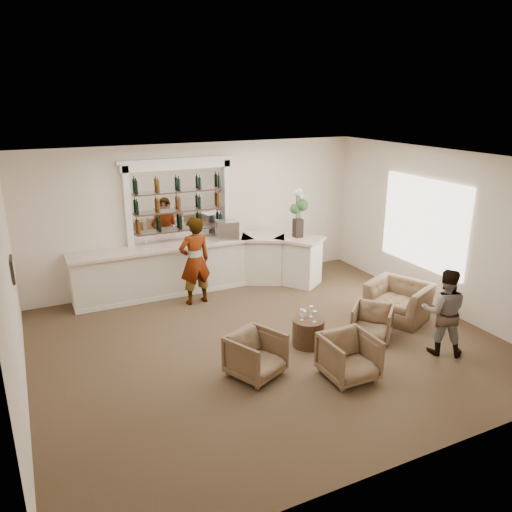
{
  "coord_description": "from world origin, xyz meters",
  "views": [
    {
      "loc": [
        -3.71,
        -7.25,
        4.3
      ],
      "look_at": [
        0.2,
        0.9,
        1.38
      ],
      "focal_mm": 35.0,
      "sensor_mm": 36.0,
      "label": 1
    }
  ],
  "objects_px": {
    "bar_counter": "(202,266)",
    "flower_vase": "(298,210)",
    "guest": "(444,312)",
    "armchair_center": "(349,357)",
    "cocktail_table": "(308,332)",
    "armchair_far": "(399,301)",
    "espresso_machine": "(227,230)",
    "armchair_left": "(256,355)",
    "sommelier": "(195,261)",
    "armchair_right": "(372,323)"
  },
  "relations": [
    {
      "from": "armchair_far",
      "to": "espresso_machine",
      "type": "distance_m",
      "value": 4.1
    },
    {
      "from": "sommelier",
      "to": "armchair_far",
      "type": "distance_m",
      "value": 4.28
    },
    {
      "from": "armchair_far",
      "to": "flower_vase",
      "type": "xyz_separation_m",
      "value": [
        -0.83,
        2.63,
        1.41
      ]
    },
    {
      "from": "armchair_right",
      "to": "flower_vase",
      "type": "xyz_separation_m",
      "value": [
        0.21,
        3.13,
        1.46
      ]
    },
    {
      "from": "armchair_center",
      "to": "armchair_left",
      "type": "bearing_deg",
      "value": 152.04
    },
    {
      "from": "guest",
      "to": "armchair_left",
      "type": "distance_m",
      "value": 3.34
    },
    {
      "from": "bar_counter",
      "to": "armchair_left",
      "type": "bearing_deg",
      "value": -97.23
    },
    {
      "from": "armchair_right",
      "to": "flower_vase",
      "type": "height_order",
      "value": "flower_vase"
    },
    {
      "from": "sommelier",
      "to": "flower_vase",
      "type": "bearing_deg",
      "value": 177.28
    },
    {
      "from": "bar_counter",
      "to": "sommelier",
      "type": "distance_m",
      "value": 0.84
    },
    {
      "from": "cocktail_table",
      "to": "armchair_far",
      "type": "height_order",
      "value": "armchair_far"
    },
    {
      "from": "armchair_left",
      "to": "armchair_far",
      "type": "distance_m",
      "value": 3.6
    },
    {
      "from": "flower_vase",
      "to": "armchair_center",
      "type": "bearing_deg",
      "value": -109.05
    },
    {
      "from": "armchair_left",
      "to": "bar_counter",
      "type": "bearing_deg",
      "value": 58.43
    },
    {
      "from": "bar_counter",
      "to": "armchair_center",
      "type": "height_order",
      "value": "bar_counter"
    },
    {
      "from": "sommelier",
      "to": "armchair_far",
      "type": "xyz_separation_m",
      "value": [
        3.41,
        -2.51,
        -0.58
      ]
    },
    {
      "from": "cocktail_table",
      "to": "armchair_center",
      "type": "bearing_deg",
      "value": -89.74
    },
    {
      "from": "guest",
      "to": "armchair_right",
      "type": "height_order",
      "value": "guest"
    },
    {
      "from": "cocktail_table",
      "to": "guest",
      "type": "bearing_deg",
      "value": -32.26
    },
    {
      "from": "armchair_right",
      "to": "bar_counter",
      "type": "bearing_deg",
      "value": 165.39
    },
    {
      "from": "armchair_far",
      "to": "armchair_center",
      "type": "bearing_deg",
      "value": -82.31
    },
    {
      "from": "guest",
      "to": "espresso_machine",
      "type": "xyz_separation_m",
      "value": [
        -2.1,
        4.61,
        0.59
      ]
    },
    {
      "from": "sommelier",
      "to": "espresso_machine",
      "type": "height_order",
      "value": "sommelier"
    },
    {
      "from": "cocktail_table",
      "to": "armchair_center",
      "type": "distance_m",
      "value": 1.22
    },
    {
      "from": "flower_vase",
      "to": "sommelier",
      "type": "bearing_deg",
      "value": -177.36
    },
    {
      "from": "armchair_far",
      "to": "cocktail_table",
      "type": "bearing_deg",
      "value": -109.59
    },
    {
      "from": "armchair_right",
      "to": "armchair_center",
      "type": "bearing_deg",
      "value": -95.2
    },
    {
      "from": "bar_counter",
      "to": "cocktail_table",
      "type": "relative_size",
      "value": 10.03
    },
    {
      "from": "cocktail_table",
      "to": "armchair_far",
      "type": "relative_size",
      "value": 0.5
    },
    {
      "from": "sommelier",
      "to": "espresso_machine",
      "type": "xyz_separation_m",
      "value": [
        1.02,
        0.67,
        0.4
      ]
    },
    {
      "from": "bar_counter",
      "to": "flower_vase",
      "type": "height_order",
      "value": "flower_vase"
    },
    {
      "from": "armchair_left",
      "to": "armchair_center",
      "type": "bearing_deg",
      "value": -52.85
    },
    {
      "from": "sommelier",
      "to": "armchair_right",
      "type": "distance_m",
      "value": 3.88
    },
    {
      "from": "cocktail_table",
      "to": "armchair_left",
      "type": "relative_size",
      "value": 0.72
    },
    {
      "from": "bar_counter",
      "to": "armchair_center",
      "type": "bearing_deg",
      "value": -80.07
    },
    {
      "from": "cocktail_table",
      "to": "flower_vase",
      "type": "bearing_deg",
      "value": 63.64
    },
    {
      "from": "armchair_far",
      "to": "espresso_machine",
      "type": "relative_size",
      "value": 2.34
    },
    {
      "from": "guest",
      "to": "espresso_machine",
      "type": "relative_size",
      "value": 3.15
    },
    {
      "from": "armchair_far",
      "to": "flower_vase",
      "type": "height_order",
      "value": "flower_vase"
    },
    {
      "from": "bar_counter",
      "to": "espresso_machine",
      "type": "distance_m",
      "value": 1.01
    },
    {
      "from": "armchair_right",
      "to": "cocktail_table",
      "type": "bearing_deg",
      "value": -146.98
    },
    {
      "from": "armchair_left",
      "to": "espresso_machine",
      "type": "height_order",
      "value": "espresso_machine"
    },
    {
      "from": "bar_counter",
      "to": "armchair_left",
      "type": "distance_m",
      "value": 3.92
    },
    {
      "from": "cocktail_table",
      "to": "armchair_right",
      "type": "height_order",
      "value": "armchair_right"
    },
    {
      "from": "armchair_center",
      "to": "sommelier",
      "type": "bearing_deg",
      "value": 107.27
    },
    {
      "from": "armchair_far",
      "to": "flower_vase",
      "type": "distance_m",
      "value": 3.1
    },
    {
      "from": "armchair_center",
      "to": "cocktail_table",
      "type": "bearing_deg",
      "value": 90.8
    },
    {
      "from": "guest",
      "to": "armchair_far",
      "type": "distance_m",
      "value": 1.51
    },
    {
      "from": "bar_counter",
      "to": "espresso_machine",
      "type": "relative_size",
      "value": 11.67
    },
    {
      "from": "flower_vase",
      "to": "guest",
      "type": "bearing_deg",
      "value": -82.42
    }
  ]
}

